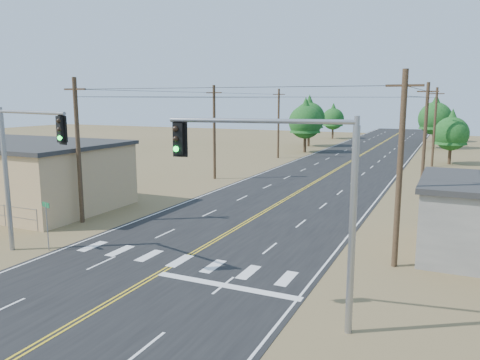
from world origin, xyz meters
The scene contains 18 objects.
ground centered at (0.00, 0.00, 0.00)m, with size 220.00×220.00×0.00m, color olive.
road centered at (0.00, 30.00, 0.01)m, with size 15.00×200.00×0.02m, color black.
building_left centered at (-21.00, 14.00, 2.50)m, with size 20.00×10.00×5.00m, color tan.
utility_pole_left_near centered at (-10.50, 12.00, 5.12)m, with size 1.80×0.30×10.00m.
utility_pole_left_mid centered at (-10.50, 32.00, 5.12)m, with size 1.80×0.30×10.00m.
utility_pole_left_far centered at (-10.50, 52.00, 5.12)m, with size 1.80×0.30×10.00m.
utility_pole_right_near centered at (10.50, 12.00, 5.12)m, with size 1.80×0.30×10.00m.
utility_pole_right_mid centered at (10.50, 32.00, 5.12)m, with size 1.80×0.30×10.00m.
utility_pole_right_far centered at (10.50, 52.00, 5.12)m, with size 1.80×0.30×10.00m.
signal_mast_left centered at (-7.92, 5.11, 5.49)m, with size 6.55×2.11×8.12m.
signal_mast_right centered at (7.76, 3.67, 5.44)m, with size 6.99×1.47×7.99m.
street_sign centered at (-7.80, 6.42, 1.89)m, with size 0.81×0.29×2.81m.
tree_left_near centered at (-9.06, 60.63, 5.44)m, with size 5.33×5.33×8.89m.
tree_left_mid centered at (-11.36, 70.59, 5.73)m, with size 5.62×5.62×9.37m.
tree_left_far centered at (-11.32, 88.88, 4.74)m, with size 4.65×4.65×7.75m.
tree_right_near centered at (12.49, 55.17, 4.49)m, with size 4.41×4.41×7.35m.
tree_right_mid centered at (9.60, 76.10, 5.75)m, with size 5.64×5.64×9.41m.
tree_right_far centered at (9.00, 90.12, 5.75)m, with size 5.64×5.64×9.40m.
Camera 1 is at (12.86, -12.35, 8.56)m, focal length 35.00 mm.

